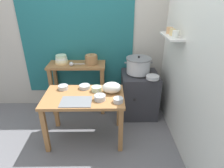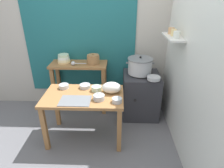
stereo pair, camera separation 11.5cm
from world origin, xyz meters
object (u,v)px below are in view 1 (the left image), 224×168
back_shelf_table (78,76)px  steamer_pot (138,65)px  clay_pot (91,60)px  wide_pan (153,77)px  prep_table (84,102)px  prep_bowl_3 (97,89)px  serving_tray (76,102)px  plastic_bag (112,88)px  ladle (72,64)px  prep_bowl_2 (85,87)px  prep_bowl_0 (63,87)px  stove_block (139,94)px  bowl_stack_enamel (61,59)px  prep_bowl_4 (118,100)px  prep_bowl_1 (100,97)px

back_shelf_table → steamer_pot: size_ratio=2.11×
clay_pot → wide_pan: bearing=-20.5°
prep_table → prep_bowl_3: bearing=37.6°
serving_tray → back_shelf_table: bearing=97.4°
plastic_bag → ladle: bearing=137.3°
prep_bowl_2 → prep_bowl_0: bearing=-176.1°
stove_block → clay_pot: bearing=170.9°
stove_block → wide_pan: bearing=-56.6°
back_shelf_table → bowl_stack_enamel: (-0.26, 0.04, 0.29)m
back_shelf_table → clay_pot: (0.25, 0.00, 0.30)m
prep_bowl_2 → prep_bowl_4: prep_bowl_4 is taller
clay_pot → prep_bowl_0: size_ratio=1.46×
prep_bowl_1 → prep_bowl_2: (-0.24, 0.34, -0.01)m
back_shelf_table → wide_pan: 1.28m
prep_bowl_0 → bowl_stack_enamel: bearing=102.6°
back_shelf_table → stove_block: 1.12m
clay_pot → prep_bowl_2: bearing=-96.6°
stove_block → clay_pot: (-0.82, 0.13, 0.59)m
back_shelf_table → prep_bowl_2: back_shelf_table is taller
steamer_pot → serving_tray: bearing=-137.5°
stove_block → prep_bowl_2: (-0.88, -0.42, 0.36)m
prep_bowl_1 → prep_bowl_4: bearing=-14.1°
wide_pan → prep_bowl_2: 1.05m
prep_bowl_3 → clay_pot: bearing=100.2°
ladle → back_shelf_table: bearing=59.4°
prep_table → plastic_bag: (0.39, 0.08, 0.19)m
wide_pan → prep_bowl_3: wide_pan is taller
prep_bowl_3 → prep_bowl_4: prep_bowl_3 is taller
prep_bowl_2 → prep_bowl_3: (0.18, -0.09, 0.01)m
ladle → prep_bowl_3: 0.71m
ladle → serving_tray: 0.89m
wide_pan → prep_bowl_3: (-0.85, -0.28, -0.05)m
ladle → prep_bowl_3: bearing=-51.8°
clay_pot → prep_bowl_2: size_ratio=1.32×
serving_tray → ladle: bearing=102.1°
ladle → wide_pan: ladle is taller
bowl_stack_enamel → prep_bowl_2: bowl_stack_enamel is taller
serving_tray → plastic_bag: plastic_bag is taller
plastic_bag → prep_bowl_4: bearing=-73.0°
steamer_pot → prep_bowl_0: bearing=-157.9°
prep_bowl_0 → prep_bowl_3: size_ratio=0.99×
prep_table → plastic_bag: bearing=11.7°
bowl_stack_enamel → serving_tray: bearing=-68.9°
prep_bowl_2 → prep_bowl_3: 0.20m
prep_bowl_4 → bowl_stack_enamel: bearing=132.9°
prep_bowl_2 → ladle: bearing=118.5°
serving_tray → prep_bowl_4: 0.54m
steamer_pot → serving_tray: (-0.91, -0.83, -0.19)m
prep_bowl_0 → prep_bowl_1: 0.63m
clay_pot → prep_bowl_3: bearing=-79.8°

